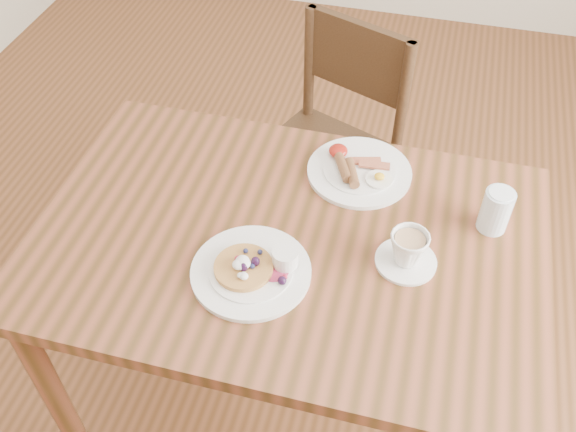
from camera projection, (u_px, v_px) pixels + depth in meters
The scene contains 7 objects.
ground at pixel (288, 393), 2.05m from camera, with size 5.00×5.00×0.00m, color brown.
dining_table at pixel (288, 263), 1.58m from camera, with size 1.20×0.80×0.75m.
chair_far at pixel (330, 145), 2.14m from camera, with size 0.55×0.55×0.88m.
pancake_plate at pixel (254, 269), 1.42m from camera, with size 0.27×0.27×0.06m.
breakfast_plate at pixel (358, 170), 1.65m from camera, with size 0.27×0.27×0.04m.
teacup_saucer at pixel (408, 251), 1.42m from camera, with size 0.14×0.14×0.09m.
water_glass at pixel (496, 211), 1.49m from camera, with size 0.07×0.07×0.11m, color silver.
Camera 1 is at (0.26, -0.98, 1.87)m, focal length 40.00 mm.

